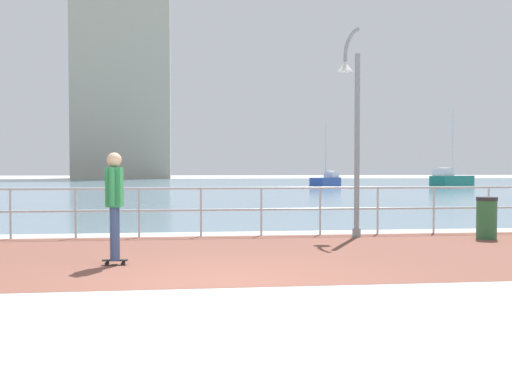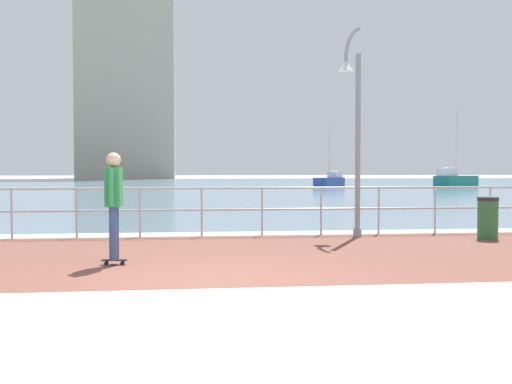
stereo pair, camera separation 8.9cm
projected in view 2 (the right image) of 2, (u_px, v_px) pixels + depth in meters
ground at (188, 189)px, 48.24m from camera, size 220.00×220.00×0.00m
brick_paving at (207, 255)px, 11.08m from camera, size 28.00×6.24×0.01m
harbor_water at (187, 185)px, 58.83m from camera, size 180.00×88.00×0.00m
waterfront_railing at (202, 202)px, 14.15m from camera, size 25.25×0.06×1.13m
lamppost at (354, 122)px, 14.07m from camera, size 0.42×0.80×4.74m
skateboarder at (114, 197)px, 9.89m from camera, size 0.41×0.55×1.81m
trash_bin at (488, 218)px, 13.59m from camera, size 0.46×0.46×0.93m
sailboat_red at (330, 181)px, 53.07m from camera, size 3.36×3.79×5.46m
sailboat_white at (455, 180)px, 50.99m from camera, size 4.68×3.90×6.60m
tower_glass at (127, 41)px, 105.01m from camera, size 16.09×10.70×48.41m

